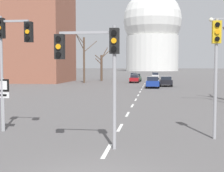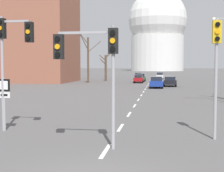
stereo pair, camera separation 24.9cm
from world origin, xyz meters
name	(u,v)px [view 1 (the left image)]	position (x,y,z in m)	size (l,w,h in m)	color
lane_stripe_0	(107,151)	(0.00, 3.52, 0.00)	(0.16, 2.00, 0.01)	silver
lane_stripe_1	(120,128)	(0.00, 8.02, 0.00)	(0.16, 2.00, 0.01)	silver
lane_stripe_2	(127,114)	(0.00, 12.52, 0.00)	(0.16, 2.00, 0.01)	silver
lane_stripe_3	(132,106)	(0.00, 17.02, 0.00)	(0.16, 2.00, 0.01)	silver
lane_stripe_4	(136,100)	(0.00, 21.52, 0.00)	(0.16, 2.00, 0.01)	silver
lane_stripe_5	(138,95)	(0.00, 26.02, 0.00)	(0.16, 2.00, 0.01)	silver
lane_stripe_6	(140,92)	(0.00, 30.52, 0.00)	(0.16, 2.00, 0.01)	silver
lane_stripe_7	(142,89)	(0.00, 35.02, 0.00)	(0.16, 2.00, 0.01)	silver
lane_stripe_8	(143,87)	(0.00, 39.52, 0.00)	(0.16, 2.00, 0.01)	silver
lane_stripe_9	(144,85)	(0.00, 44.02, 0.00)	(0.16, 2.00, 0.01)	silver
lane_stripe_10	(145,84)	(0.00, 48.52, 0.00)	(0.16, 2.00, 0.01)	silver
traffic_signal_near_left	(10,44)	(-5.12, 6.36, 4.22)	(1.77, 0.34, 5.58)	#9E9EA3
traffic_signal_centre_tall	(95,56)	(-0.52, 3.85, 3.58)	(2.50, 0.34, 4.71)	#9E9EA3
traffic_signal_near_right	(216,56)	(4.38, 6.08, 3.63)	(0.36, 0.34, 5.22)	#9E9EA3
route_sign_post	(3,95)	(-5.53, 6.35, 1.78)	(0.60, 0.08, 2.61)	#9E9EA3
sedan_near_left	(155,76)	(1.92, 68.65, 0.81)	(1.73, 3.86, 1.63)	silver
sedan_near_right	(135,79)	(-2.02, 51.20, 0.79)	(1.76, 4.36, 1.52)	maroon
sedan_mid_centre	(137,77)	(-1.93, 56.80, 0.82)	(1.87, 4.20, 1.63)	#2D4C33
sedan_far_left	(134,76)	(-3.18, 67.38, 0.79)	(1.73, 4.43, 1.55)	#B7B7BC
sedan_far_right	(153,82)	(1.49, 37.84, 0.85)	(1.93, 4.58, 1.67)	navy
sedan_distant_centre	(166,81)	(3.52, 41.73, 0.82)	(1.97, 4.35, 1.58)	black
bare_tree_left_near	(84,58)	(-11.36, 49.33, 4.68)	(3.61, 4.50, 9.46)	brown
bare_tree_left_far	(102,66)	(-9.46, 57.78, 3.19)	(3.26, 1.95, 7.15)	brown
capitol_dome	(152,31)	(0.00, 196.53, 25.70)	(37.35, 37.35, 52.75)	silver
apartment_block_left	(23,17)	(-24.33, 51.88, 12.84)	(18.00, 14.00, 25.67)	#935642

